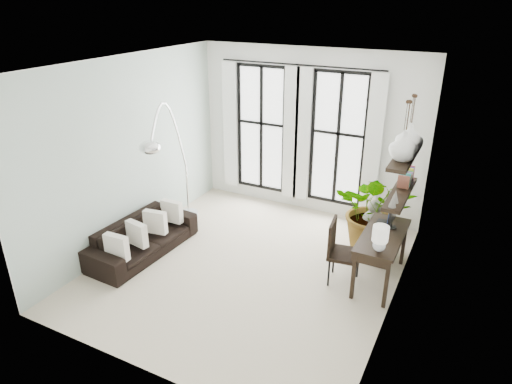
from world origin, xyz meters
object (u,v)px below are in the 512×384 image
Objects in this scene: desk at (382,239)px; buddha at (373,226)px; desk_chair at (339,248)px; sofa at (143,237)px; plant at (375,211)px; arc_lamp at (168,134)px.

desk reaches higher than buddha.
desk_chair is (-0.56, -0.24, -0.18)m from desk.
sofa is at bearing -174.85° from desk_chair.
sofa is 3.94m from plant.
arc_lamp reaches higher than buddha.
desk is 3.83m from arc_lamp.
plant is 1.05m from desk.
desk_chair reaches higher than buddha.
desk_chair is at bearing -100.37° from plant.
desk is 1.37× the size of desk_chair.
buddha is (-0.36, 1.11, -0.39)m from desk.
sofa is 1.79m from arc_lamp.
plant is 1.26m from desk_chair.
desk is 1.23m from buddha.
desk is (3.74, 0.95, 0.45)m from sofa.
desk_chair is 1.19× the size of buddha.
arc_lamp is (-3.08, 0.04, 1.35)m from desk_chair.
sofa is at bearing -165.83° from desk.
buddha is at bearing 74.28° from desk_chair.
buddha is (3.38, 2.06, 0.06)m from sofa.
arc_lamp reaches higher than desk_chair.
sofa is 3.27m from desk_chair.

